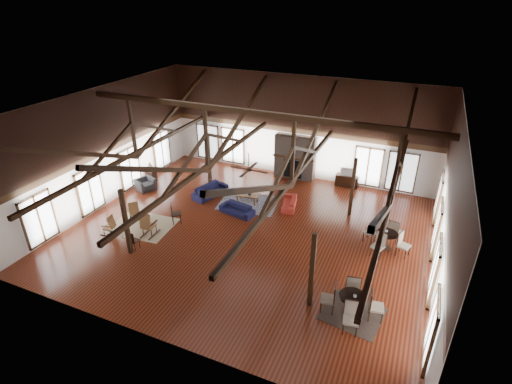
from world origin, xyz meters
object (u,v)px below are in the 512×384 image
at_px(sofa_navy_front, 237,209).
at_px(cafe_table_near, 352,301).
at_px(armchair, 145,184).
at_px(sofa_orange, 289,203).
at_px(sofa_navy_left, 210,191).
at_px(tv_console, 347,181).
at_px(coffee_table, 247,195).
at_px(cafe_table_far, 387,238).

relative_size(sofa_navy_front, cafe_table_near, 0.81).
distance_m(sofa_navy_front, armchair, 5.99).
bearing_deg(sofa_orange, sofa_navy_left, -95.83).
xyz_separation_m(sofa_navy_left, cafe_table_near, (8.90, -5.91, 0.27)).
height_order(sofa_navy_front, sofa_orange, sofa_navy_front).
relative_size(armchair, cafe_table_near, 0.45).
bearing_deg(sofa_navy_front, tv_console, 62.35).
relative_size(coffee_table, cafe_table_near, 0.57).
distance_m(sofa_navy_front, tv_console, 6.99).
xyz_separation_m(sofa_navy_front, cafe_table_near, (6.68, -4.69, 0.31)).
distance_m(sofa_navy_front, cafe_table_near, 8.17).
bearing_deg(tv_console, sofa_navy_front, -128.92).
bearing_deg(cafe_table_far, sofa_navy_left, 172.09).
bearing_deg(sofa_navy_front, armchair, -172.76).
relative_size(sofa_navy_front, cafe_table_far, 0.85).
bearing_deg(sofa_orange, sofa_navy_front, -64.03).
xyz_separation_m(cafe_table_near, tv_console, (-2.29, 10.13, -0.25)).
bearing_deg(sofa_navy_front, sofa_orange, 49.70).
bearing_deg(cafe_table_near, tv_console, 102.72).
bearing_deg(tv_console, sofa_navy_left, -147.43).
bearing_deg(tv_console, cafe_table_far, -62.57).
bearing_deg(sofa_navy_left, cafe_table_near, -107.30).
bearing_deg(sofa_navy_front, sofa_navy_left, 162.58).
relative_size(armchair, tv_console, 0.78).
relative_size(sofa_orange, tv_console, 1.33).
bearing_deg(armchair, sofa_navy_front, -73.32).
relative_size(coffee_table, tv_console, 0.99).
xyz_separation_m(armchair, cafe_table_far, (13.24, -0.52, 0.22)).
bearing_deg(sofa_navy_left, sofa_orange, -67.08).
relative_size(coffee_table, armchair, 1.28).
relative_size(sofa_navy_left, sofa_orange, 1.21).
bearing_deg(sofa_orange, cafe_table_far, 57.77).
bearing_deg(coffee_table, sofa_orange, -0.02).
bearing_deg(sofa_orange, cafe_table_near, 22.59).
distance_m(cafe_table_far, tv_console, 6.25).
bearing_deg(armchair, sofa_orange, -60.19).
bearing_deg(tv_console, cafe_table_near, -77.28).
xyz_separation_m(sofa_navy_left, armchair, (-3.75, -0.79, 0.02)).
distance_m(sofa_navy_front, sofa_navy_left, 2.53).
xyz_separation_m(sofa_orange, cafe_table_near, (4.50, -6.42, 0.32)).
bearing_deg(sofa_navy_left, sofa_navy_front, -102.41).
distance_m(coffee_table, cafe_table_far, 7.46).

